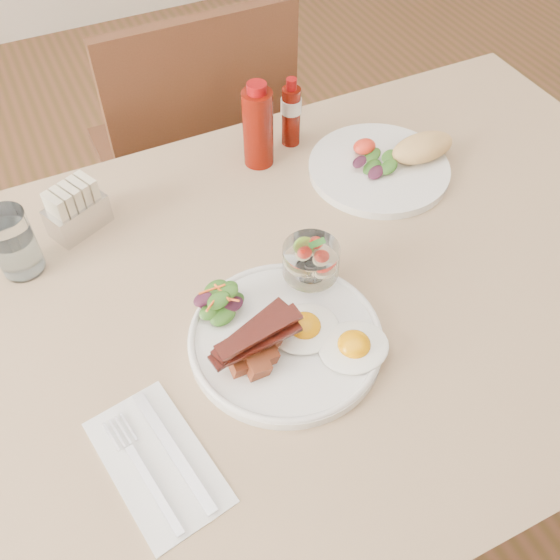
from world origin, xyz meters
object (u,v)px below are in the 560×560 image
at_px(table, 327,313).
at_px(water_glass, 15,246).
at_px(sugar_caddy, 76,210).
at_px(ketchup_bottle, 258,127).
at_px(second_plate, 389,162).
at_px(main_plate, 286,339).
at_px(chair_far, 196,156).
at_px(hot_sauce_bottle, 291,113).
at_px(fruit_cup, 311,261).

distance_m(table, water_glass, 0.51).
bearing_deg(sugar_caddy, ketchup_bottle, -19.26).
relative_size(table, second_plate, 4.76).
height_order(second_plate, ketchup_bottle, ketchup_bottle).
bearing_deg(main_plate, water_glass, 135.09).
height_order(chair_far, second_plate, chair_far).
height_order(hot_sauce_bottle, sugar_caddy, hot_sauce_bottle).
xyz_separation_m(chair_far, sugar_caddy, (-0.33, -0.38, 0.27)).
bearing_deg(fruit_cup, second_plate, 35.95).
bearing_deg(second_plate, sugar_caddy, 170.21).
relative_size(table, sugar_caddy, 11.93).
height_order(main_plate, water_glass, water_glass).
bearing_deg(second_plate, fruit_cup, -144.05).
relative_size(table, chair_far, 1.43).
bearing_deg(water_glass, chair_far, 45.12).
bearing_deg(main_plate, sugar_caddy, 119.79).
height_order(fruit_cup, sugar_caddy, fruit_cup).
xyz_separation_m(main_plate, sugar_caddy, (-0.21, 0.36, 0.03)).
bearing_deg(fruit_cup, ketchup_bottle, 79.63).
bearing_deg(fruit_cup, hot_sauce_bottle, 68.21).
height_order(ketchup_bottle, hot_sauce_bottle, ketchup_bottle).
distance_m(table, ketchup_bottle, 0.36).
xyz_separation_m(ketchup_bottle, water_glass, (-0.45, -0.08, -0.03)).
xyz_separation_m(table, main_plate, (-0.12, -0.08, 0.10)).
distance_m(chair_far, sugar_caddy, 0.57).
relative_size(fruit_cup, ketchup_bottle, 0.52).
height_order(main_plate, sugar_caddy, sugar_caddy).
bearing_deg(chair_far, ketchup_bottle, -86.86).
bearing_deg(second_plate, water_glass, 176.20).
bearing_deg(chair_far, water_glass, -134.88).
xyz_separation_m(chair_far, water_glass, (-0.43, -0.43, 0.28)).
bearing_deg(table, sugar_caddy, 138.90).
relative_size(fruit_cup, hot_sauce_bottle, 0.63).
relative_size(main_plate, hot_sauce_bottle, 2.04).
distance_m(chair_far, second_plate, 0.58).
bearing_deg(hot_sauce_bottle, sugar_caddy, -172.20).
distance_m(sugar_caddy, water_glass, 0.12).
distance_m(main_plate, hot_sauce_bottle, 0.48).
bearing_deg(table, main_plate, -146.03).
distance_m(table, chair_far, 0.68).
relative_size(main_plate, second_plate, 1.00).
relative_size(main_plate, sugar_caddy, 2.51).
relative_size(ketchup_bottle, water_glass, 1.45).
xyz_separation_m(second_plate, ketchup_bottle, (-0.21, 0.13, 0.06)).
bearing_deg(water_glass, second_plate, -3.80).
distance_m(main_plate, water_glass, 0.44).
height_order(fruit_cup, second_plate, fruit_cup).
distance_m(table, hot_sauce_bottle, 0.39).
bearing_deg(water_glass, table, -28.37).
relative_size(table, fruit_cup, 15.46).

